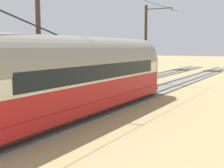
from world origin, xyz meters
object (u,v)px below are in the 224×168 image
at_px(catenary_pole_mid_near, 40,41).
at_px(track_end_bumper, 117,81).
at_px(catenary_pole_foreground, 146,44).
at_px(vintage_streetcar, 85,74).
at_px(boxcar_adjacent, 50,69).

bearing_deg(catenary_pole_mid_near, track_end_bumper, -80.00).
xyz_separation_m(catenary_pole_foreground, catenary_pole_mid_near, (0.00, 15.32, 0.00)).
xyz_separation_m(vintage_streetcar, boxcar_adjacent, (4.96, -2.93, -0.10)).
bearing_deg(track_end_bumper, vintage_streetcar, 110.95).
distance_m(vintage_streetcar, boxcar_adjacent, 5.77).
bearing_deg(catenary_pole_foreground, track_end_bumper, 34.01).
relative_size(catenary_pole_foreground, track_end_bumper, 4.34).
bearing_deg(boxcar_adjacent, track_end_bumper, -89.98).
height_order(vintage_streetcar, catenary_pole_mid_near, catenary_pole_mid_near).
bearing_deg(track_end_bumper, catenary_pole_mid_near, 100.00).
relative_size(boxcar_adjacent, catenary_pole_foreground, 1.83).
xyz_separation_m(boxcar_adjacent, catenary_pole_mid_near, (-2.41, 3.65, 1.90)).
relative_size(boxcar_adjacent, track_end_bumper, 7.96).
xyz_separation_m(catenary_pole_mid_near, track_end_bumper, (2.41, -13.69, -3.67)).
bearing_deg(catenary_pole_foreground, catenary_pole_mid_near, 90.00).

